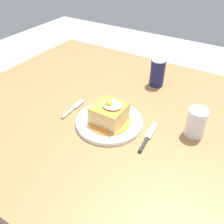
# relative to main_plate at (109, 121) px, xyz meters

# --- Properties ---
(ground_plane) EXTENTS (6.00, 6.00, 0.00)m
(ground_plane) POSITION_rel_main_plate_xyz_m (0.02, 0.08, -0.77)
(ground_plane) COLOR #99999E
(dining_table) EXTENTS (1.43, 1.07, 0.76)m
(dining_table) POSITION_rel_main_plate_xyz_m (0.02, 0.08, -0.10)
(dining_table) COLOR olive
(dining_table) RESTS_ON ground_plane
(main_plate) EXTENTS (0.25, 0.25, 0.02)m
(main_plate) POSITION_rel_main_plate_xyz_m (0.00, 0.00, 0.00)
(main_plate) COLOR white
(main_plate) RESTS_ON dining_table
(sandwich_meal) EXTENTS (0.16, 0.16, 0.09)m
(sandwich_meal) POSITION_rel_main_plate_xyz_m (0.00, 0.00, 0.04)
(sandwich_meal) COLOR orange
(sandwich_meal) RESTS_ON main_plate
(fork) EXTENTS (0.02, 0.14, 0.01)m
(fork) POSITION_rel_main_plate_xyz_m (-0.17, -0.02, -0.00)
(fork) COLOR silver
(fork) RESTS_ON dining_table
(knife) EXTENTS (0.03, 0.17, 0.01)m
(knife) POSITION_rel_main_plate_xyz_m (0.16, -0.02, -0.00)
(knife) COLOR #262628
(knife) RESTS_ON dining_table
(soda_can) EXTENTS (0.07, 0.07, 0.12)m
(soda_can) POSITION_rel_main_plate_xyz_m (0.04, 0.36, 0.05)
(soda_can) COLOR #191E51
(soda_can) RESTS_ON dining_table
(drinking_glass) EXTENTS (0.07, 0.07, 0.10)m
(drinking_glass) POSITION_rel_main_plate_xyz_m (0.29, 0.11, 0.04)
(drinking_glass) COLOR silver
(drinking_glass) RESTS_ON dining_table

